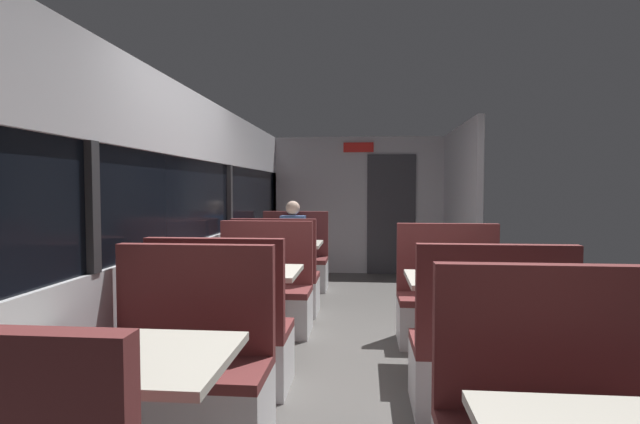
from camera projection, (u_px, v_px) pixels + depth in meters
name	position (u px, v px, depth m)	size (l,w,h in m)	color
ground_plane	(351.00, 360.00, 4.07)	(3.30, 9.20, 0.02)	#514F4C
carriage_window_panel_left	(182.00, 226.00, 4.15)	(0.09, 8.48, 2.30)	#B2B2B7
carriage_end_bulkhead	(362.00, 206.00, 8.18)	(2.90, 0.11, 2.30)	#B2B2B7
carriage_aisle_panel_right	(460.00, 208.00, 6.86)	(0.08, 2.40, 2.30)	#B2B2B7
dining_table_near_window	(124.00, 377.00, 2.04)	(0.90, 0.70, 0.74)	#9E9EA3
bench_near_window_facing_entry	(186.00, 383.00, 2.75)	(0.95, 0.50, 1.10)	silver
dining_table_mid_window	(246.00, 281.00, 4.13)	(0.90, 0.70, 0.74)	#9E9EA3
bench_mid_window_facing_end	(223.00, 344.00, 3.45)	(0.95, 0.50, 1.10)	silver
bench_mid_window_facing_entry	(263.00, 299.00, 4.84)	(0.95, 0.50, 1.10)	silver
dining_table_far_window	(286.00, 250.00, 6.22)	(0.90, 0.70, 0.74)	#9E9EA3
bench_far_window_facing_end	(276.00, 285.00, 5.54)	(0.95, 0.50, 1.10)	silver
bench_far_window_facing_entry	(294.00, 266.00, 6.93)	(0.95, 0.50, 1.10)	silver
dining_table_rear_aisle	(466.00, 290.00, 3.77)	(0.90, 0.70, 0.74)	#9E9EA3
bench_rear_aisle_facing_end	(488.00, 362.00, 3.09)	(0.95, 0.50, 1.10)	silver
bench_rear_aisle_facing_entry	(450.00, 308.00, 4.48)	(0.95, 0.50, 1.10)	silver
seated_passenger	(293.00, 252.00, 6.85)	(0.47, 0.55, 1.26)	#26262D
coffee_cup_primary	(476.00, 274.00, 3.67)	(0.07, 0.07, 0.09)	#B23333
coffee_cup_secondary	(259.00, 262.00, 4.28)	(0.07, 0.07, 0.09)	#B23333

